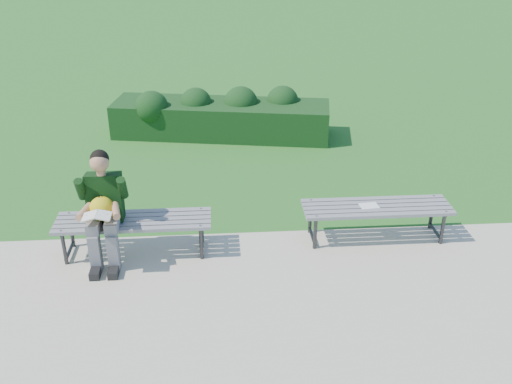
# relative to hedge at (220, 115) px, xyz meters

# --- Properties ---
(ground) EXTENTS (80.00, 80.00, 0.00)m
(ground) POSITION_rel_hedge_xyz_m (0.22, -3.59, -0.37)
(ground) COLOR #2C6B1D
(ground) RESTS_ON ground
(walkway) EXTENTS (30.00, 3.50, 0.02)m
(walkway) POSITION_rel_hedge_xyz_m (0.22, -5.34, -0.36)
(walkway) COLOR #B2A496
(walkway) RESTS_ON ground
(hedge) EXTENTS (3.96, 1.61, 0.88)m
(hedge) POSITION_rel_hedge_xyz_m (0.00, 0.00, 0.00)
(hedge) COLOR #154110
(hedge) RESTS_ON ground
(bench_left) EXTENTS (1.80, 0.50, 0.46)m
(bench_left) POSITION_rel_hedge_xyz_m (-1.07, -3.95, 0.04)
(bench_left) COLOR gray
(bench_left) RESTS_ON walkway
(bench_right) EXTENTS (1.80, 0.50, 0.46)m
(bench_right) POSITION_rel_hedge_xyz_m (1.84, -3.82, 0.04)
(bench_right) COLOR gray
(bench_right) RESTS_ON walkway
(seated_boy) EXTENTS (0.56, 0.76, 1.31)m
(seated_boy) POSITION_rel_hedge_xyz_m (-1.37, -4.05, 0.34)
(seated_boy) COLOR gray
(seated_boy) RESTS_ON walkway
(paper_sheet) EXTENTS (0.24, 0.18, 0.01)m
(paper_sheet) POSITION_rel_hedge_xyz_m (1.74, -3.82, 0.10)
(paper_sheet) COLOR white
(paper_sheet) RESTS_ON bench_right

